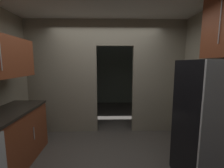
# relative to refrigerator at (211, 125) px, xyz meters

# --- Properties ---
(ground) EXTENTS (20.00, 20.00, 0.00)m
(ground) POSITION_rel_refrigerator_xyz_m (-1.44, 0.37, -0.86)
(ground) COLOR #47423D
(kitchen_overhead_slab) EXTENTS (4.12, 6.72, 0.06)m
(kitchen_overhead_slab) POSITION_rel_refrigerator_xyz_m (-1.44, 0.77, 1.84)
(kitchen_overhead_slab) COLOR silver
(kitchen_partition) EXTENTS (3.72, 0.12, 2.68)m
(kitchen_partition) POSITION_rel_refrigerator_xyz_m (-1.48, 1.73, 0.54)
(kitchen_partition) COLOR gray
(kitchen_partition) RESTS_ON ground
(adjoining_room_shell) EXTENTS (3.72, 2.80, 2.68)m
(adjoining_room_shell) POSITION_rel_refrigerator_xyz_m (-1.44, 3.65, 0.47)
(adjoining_room_shell) COLOR gray
(adjoining_room_shell) RESTS_ON ground
(refrigerator) EXTENTS (0.75, 0.77, 1.73)m
(refrigerator) POSITION_rel_refrigerator_xyz_m (0.00, 0.00, 0.00)
(refrigerator) COLOR black
(refrigerator) RESTS_ON ground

